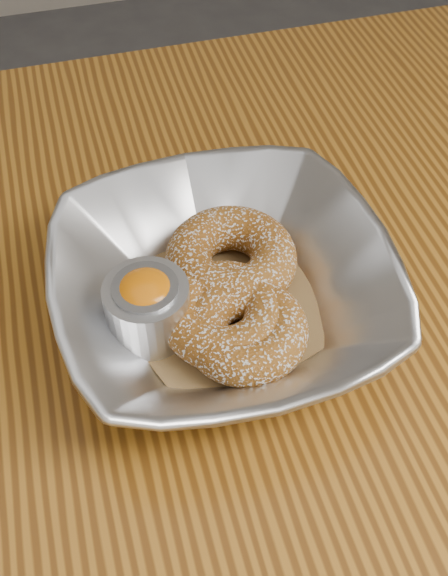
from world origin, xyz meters
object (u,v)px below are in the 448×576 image
object	(u,v)px
table	(146,422)
ramekin	(147,306)
serving_bowl	(224,288)
donut_back	(231,258)
donut_extra	(245,330)
donut_front	(225,315)

from	to	relation	value
table	ramekin	xyz separation A→B (m)	(0.02, 0.01, 0.13)
serving_bowl	donut_back	xyz separation A→B (m)	(0.01, 0.03, -0.00)
donut_back	ramekin	xyz separation A→B (m)	(-0.07, -0.03, 0.01)
ramekin	donut_extra	bearing A→B (deg)	-27.20
table	donut_front	size ratio (longest dim) A/B	13.08
donut_back	donut_extra	size ratio (longest dim) A/B	1.13
table	serving_bowl	size ratio (longest dim) A/B	4.91
table	serving_bowl	distance (m)	0.15
table	serving_bowl	bearing A→B (deg)	14.98
donut_back	donut_front	distance (m)	0.05
donut_front	donut_extra	distance (m)	0.02
table	donut_back	bearing A→B (deg)	29.10
donut_back	donut_front	world-z (taller)	donut_back
table	donut_extra	size ratio (longest dim) A/B	13.56
table	donut_front	distance (m)	0.14
serving_bowl	donut_extra	distance (m)	0.04
table	donut_extra	world-z (taller)	donut_extra
donut_back	ramekin	distance (m)	0.08
ramekin	donut_front	bearing A→B (deg)	-16.48
donut_back	ramekin	world-z (taller)	ramekin
ramekin	donut_back	bearing A→B (deg)	25.78
table	ramekin	distance (m)	0.14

